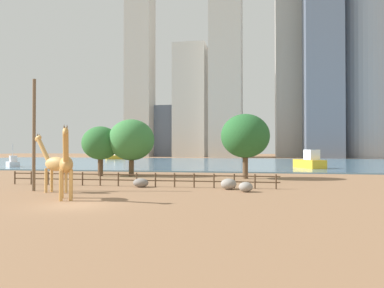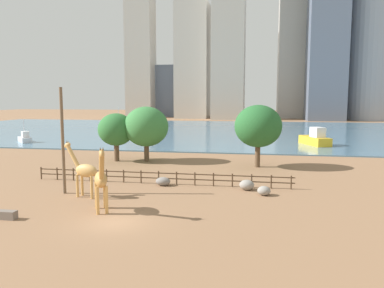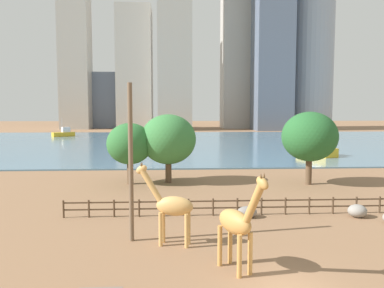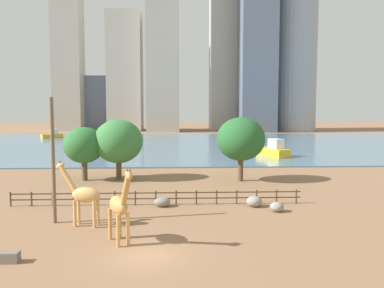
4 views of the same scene
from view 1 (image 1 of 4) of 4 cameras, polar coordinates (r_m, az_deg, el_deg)
ground_plane at (r=102.40m, az=4.19°, el=-2.79°), size 400.00×400.00×0.00m
harbor_water at (r=99.42m, az=4.00°, el=-2.79°), size 180.00×86.00×0.20m
giraffe_tall at (r=32.32m, az=-20.26°, el=-2.85°), size 3.53×1.41×4.85m
giraffe_companion at (r=27.40m, az=-18.62°, el=-3.00°), size 2.20×3.43×5.13m
utility_pole at (r=34.30m, az=-22.95°, el=1.30°), size 0.28×0.28×9.46m
boulder_near_fence at (r=32.97m, az=5.60°, el=-6.08°), size 1.37×1.26×0.95m
boulder_by_pole at (r=34.98m, az=-7.82°, el=-5.87°), size 1.45×1.11×0.83m
boulder_small at (r=31.17m, az=8.18°, el=-6.50°), size 1.15×1.10×0.83m
enclosure_fence at (r=35.73m, az=-8.30°, el=-5.23°), size 26.12×0.14×1.30m
tree_left_large at (r=50.84m, az=-13.77°, el=0.11°), size 4.90×4.90×6.55m
tree_center_broad at (r=45.16m, az=8.12°, el=1.21°), size 5.83×5.83×7.75m
tree_right_tall at (r=49.84m, az=-9.21°, el=0.61°), size 6.01×6.01×7.46m
boat_sailboat at (r=130.00m, az=-11.51°, el=-1.85°), size 6.53×5.50×5.72m
boat_tug at (r=78.63m, az=-25.65°, el=-2.62°), size 4.65×4.67×4.36m
boat_barge at (r=69.14m, az=17.50°, el=-2.61°), size 5.11×7.91×3.27m
skyline_tower_needle at (r=183.09m, az=14.84°, el=13.44°), size 13.98×13.91×97.12m
skyline_block_central at (r=169.44m, az=5.21°, el=15.55°), size 13.64×15.37×102.58m
skyline_tower_glass at (r=186.06m, az=-3.62°, el=1.95°), size 16.54×9.54×25.11m
skyline_block_left at (r=173.30m, az=-0.17°, el=6.52°), size 14.60×14.82×51.40m
skyline_block_right at (r=173.56m, az=25.04°, el=14.25°), size 17.67×17.67×96.88m
skyline_tower_short at (r=185.60m, az=-7.94°, el=10.66°), size 12.37×11.02×80.94m
skyline_block_wide at (r=164.22m, az=19.25°, el=12.11°), size 14.52×15.09×80.35m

